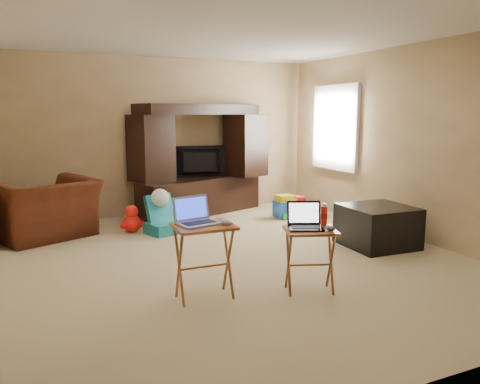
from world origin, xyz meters
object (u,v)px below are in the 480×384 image
television (200,162)px  ottoman (377,226)px  recliner (45,209)px  laptop_left (199,211)px  mouse_left (227,222)px  water_bottle (324,216)px  tray_table_right (310,261)px  laptop_right (306,216)px  plush_toy (132,219)px  entertainment_center (200,160)px  child_rocker (163,214)px  push_toy (290,206)px  mouse_right (330,228)px  tray_table_left (204,262)px

television → ottoman: television is taller
recliner → ottoman: recliner is taller
television → laptop_left: television is taller
mouse_left → water_bottle: 0.95m
tray_table_right → laptop_right: bearing=173.1°
tray_table_right → mouse_left: 0.86m
plush_toy → recliner: bearing=169.2°
entertainment_center → child_rocker: 1.50m
tray_table_right → push_toy: bearing=82.5°
ottoman → mouse_right: (-1.46, -1.05, 0.37)m
mouse_right → television: bearing=88.2°
ottoman → tray_table_left: size_ratio=1.17×
child_rocker → mouse_right: mouse_right is taller
tray_table_right → laptop_right: laptop_right is taller
laptop_left → mouse_right: size_ratio=2.91×
television → plush_toy: 1.65m
child_rocker → plush_toy: 0.45m
push_toy → child_rocker: bearing=-173.9°
entertainment_center → tray_table_left: bearing=-128.5°
child_rocker → mouse_right: 2.87m
child_rocker → plush_toy: (-0.37, 0.24, -0.07)m
recliner → child_rocker: size_ratio=2.22×
tray_table_right → water_bottle: bearing=41.6°
tray_table_right → laptop_right: (-0.04, 0.02, 0.42)m
tray_table_right → recliner: bearing=144.4°
recliner → tray_table_left: size_ratio=1.78×
plush_toy → ottoman: ottoman is taller
tray_table_left → ottoman: bearing=16.7°
mouse_right → water_bottle: 0.22m
plush_toy → mouse_left: mouse_left is taller
television → tray_table_right: (-0.25, -3.66, -0.55)m
child_rocker → television: bearing=28.9°
recliner → plush_toy: (1.09, -0.21, -0.19)m
child_rocker → laptop_right: laptop_right is taller
television → mouse_left: 3.62m
plush_toy → television: bearing=31.9°
laptop_left → laptop_right: laptop_left is taller
recliner → laptop_left: bearing=90.2°
entertainment_center → mouse_left: 3.59m
child_rocker → ottoman: size_ratio=0.69×
laptop_right → mouse_left: (-0.70, 0.17, -0.02)m
mouse_right → tray_table_left: bearing=160.5°
television → tray_table_left: bearing=78.4°
push_toy → mouse_left: size_ratio=3.66×
tray_table_right → laptop_left: bearing=-176.9°
television → water_bottle: bearing=96.7°
push_toy → water_bottle: bearing=-113.0°
entertainment_center → tray_table_right: size_ratio=3.65×
recliner → tray_table_left: 3.05m
mouse_right → water_bottle: water_bottle is taller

